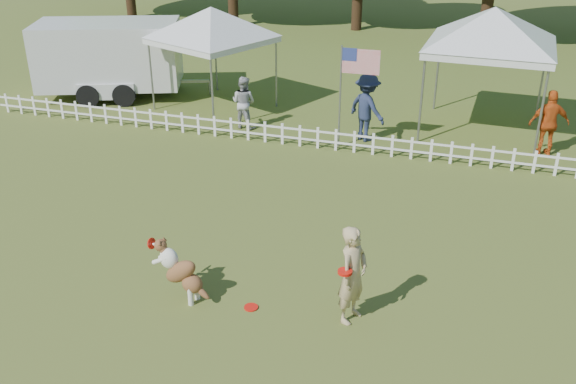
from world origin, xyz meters
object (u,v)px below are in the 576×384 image
Objects in this scene: dog at (182,272)px; frisbee_on_turf at (251,307)px; canopy_tent_left at (213,60)px; canopy_tent_right at (487,72)px; handler at (353,275)px; spectator_a at (244,102)px; spectator_c at (549,123)px; spectator_b at (367,108)px; flag_pole at (340,98)px; cargo_trailer at (110,59)px.

dog reaches higher than frisbee_on_turf.
frisbee_on_turf is at bearing -40.40° from canopy_tent_left.
handler is at bearing -96.98° from canopy_tent_right.
handler is 7.08× the size of frisbee_on_turf.
spectator_c reaches higher than spectator_a.
dog is at bearing -46.60° from canopy_tent_left.
frisbee_on_turf is at bearing 116.41° from handler.
spectator_b is (0.29, 8.31, 0.93)m from frisbee_on_turf.
canopy_tent_left is 4.94m from flag_pole.
canopy_tent_right reaches higher than spectator_c.
spectator_a is at bearing -37.66° from cargo_trailer.
frisbee_on_turf is at bearing 121.87° from spectator_b.
handler is 0.50× the size of canopy_tent_right.
handler is at bearing 132.07° from spectator_a.
flag_pole is at bearing 33.59° from handler.
cargo_trailer reaches higher than dog.
spectator_c is (4.99, 8.67, 0.86)m from frisbee_on_turf.
cargo_trailer is (-10.26, 9.60, 0.40)m from handler.
spectator_c is (9.79, -0.99, -0.66)m from canopy_tent_left.
handler is at bearing -32.41° from canopy_tent_left.
handler is 0.62× the size of flag_pole.
spectator_a is at bearing -19.98° from canopy_tent_left.
cargo_trailer is 8.58m from flag_pole.
handler is at bearing 133.50° from spectator_b.
dog is at bearing -176.05° from frisbee_on_turf.
flag_pole is at bearing 93.27° from dog.
spectator_b reaches higher than spectator_a.
handler is 0.90× the size of spectator_b.
cargo_trailer is 3.02× the size of spectator_b.
spectator_b reaches higher than dog.
dog is (-2.87, -0.31, -0.31)m from handler.
dog is 4.47× the size of frisbee_on_turf.
cargo_trailer is at bearing -19.86° from spectator_c.
flag_pole is (8.28, -2.22, 0.13)m from cargo_trailer.
cargo_trailer is at bearing 24.19° from spectator_b.
canopy_tent_left reaches higher than flag_pole.
canopy_tent_right is 11.89m from cargo_trailer.
cargo_trailer is at bearing 131.19° from frisbee_on_turf.
spectator_b is (3.57, 0.08, 0.18)m from spectator_a.
cargo_trailer is 5.56m from spectator_a.
spectator_c is at bearing -2.86° from handler.
canopy_tent_right is 2.35m from spectator_c.
dog is 8.58m from spectator_a.
frisbee_on_turf is 0.08× the size of canopy_tent_left.
dog is at bearing 114.79° from handler.
canopy_tent_left is at bearing -23.50° from cargo_trailer.
spectator_a is at bearing -12.00° from spectator_c.
canopy_tent_left is at bearing 153.85° from flag_pole.
spectator_b is at bearing -147.35° from canopy_tent_right.
spectator_c is at bearing 9.77° from flag_pole.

